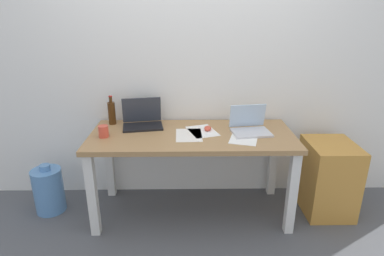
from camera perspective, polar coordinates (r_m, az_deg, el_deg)
name	(u,v)px	position (r m, az deg, el deg)	size (l,w,h in m)	color
ground_plane	(192,211)	(3.03, 0.00, -14.35)	(8.00, 8.00, 0.00)	#515459
back_wall	(191,59)	(2.95, -0.13, 12.00)	(5.20, 0.08, 2.60)	white
desk	(192,145)	(2.72, 0.00, -3.05)	(1.69, 0.72, 0.75)	#A37A4C
laptop_left	(142,120)	(2.87, -8.72, 1.34)	(0.37, 0.29, 0.24)	black
laptop_right	(250,127)	(2.74, 10.16, 0.20)	(0.34, 0.29, 0.22)	silver
beer_bottle	(112,113)	(2.96, -13.95, 2.66)	(0.07, 0.07, 0.26)	#47280F
computer_mouse	(208,128)	(2.75, 2.79, -0.05)	(0.06, 0.10, 0.03)	#D84C38
coffee_mug	(104,131)	(2.69, -15.31, -0.58)	(0.08, 0.08, 0.10)	#D84C38
paper_sheet_front_right	(244,138)	(2.62, 9.14, -1.73)	(0.21, 0.30, 0.00)	white
paper_sheet_center	(189,135)	(2.65, -0.56, -1.25)	(0.21, 0.30, 0.00)	white
paper_sheet_near_back	(202,131)	(2.73, 1.83, -0.55)	(0.21, 0.30, 0.00)	white
water_cooler_jug	(49,190)	(3.20, -23.92, -9.95)	(0.26, 0.26, 0.45)	#598CC6
filing_cabinet	(328,178)	(3.13, 22.77, -8.06)	(0.40, 0.48, 0.65)	#C68938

